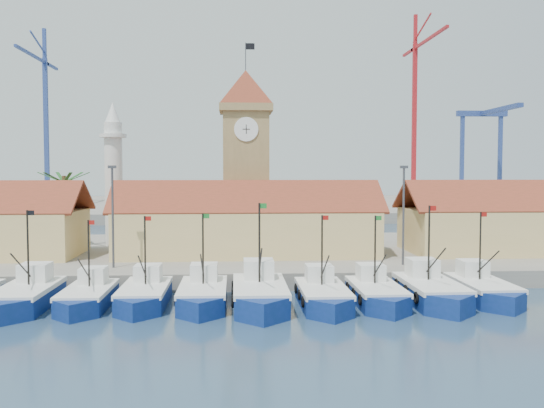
{
  "coord_description": "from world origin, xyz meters",
  "views": [
    {
      "loc": [
        -1.36,
        -41.86,
        10.13
      ],
      "look_at": [
        2.43,
        18.0,
        6.75
      ],
      "focal_mm": 40.0,
      "sensor_mm": 36.0,
      "label": 1
    }
  ],
  "objects": [
    {
      "name": "gantry",
      "position": [
        62.0,
        106.65,
        20.04
      ],
      "size": [
        13.0,
        22.0,
        23.2
      ],
      "color": "navy",
      "rests_on": "terminal"
    },
    {
      "name": "boat_4",
      "position": [
        -3.69,
        2.83,
        0.75
      ],
      "size": [
        3.5,
        9.59,
        7.26
      ],
      "color": "navy",
      "rests_on": "ground"
    },
    {
      "name": "boat_7",
      "position": [
        9.36,
        2.46,
        0.73
      ],
      "size": [
        3.4,
        9.33,
        7.06
      ],
      "color": "navy",
      "rests_on": "ground"
    },
    {
      "name": "boat_8",
      "position": [
        13.62,
        2.64,
        0.81
      ],
      "size": [
        3.78,
        10.35,
        7.83
      ],
      "color": "navy",
      "rests_on": "ground"
    },
    {
      "name": "palm_tree",
      "position": [
        -20.0,
        26.0,
        6.25
      ],
      "size": [
        5.6,
        5.03,
        8.39
      ],
      "color": "brown",
      "rests_on": "quay"
    },
    {
      "name": "hall_center",
      "position": [
        0.0,
        20.0,
        3.99
      ],
      "size": [
        27.04,
        10.13,
        7.61
      ],
      "color": "#DEBC79",
      "rests_on": "quay"
    },
    {
      "name": "boat_5",
      "position": [
        0.54,
        2.18,
        0.84
      ],
      "size": [
        3.91,
        10.72,
        8.11
      ],
      "color": "navy",
      "rests_on": "ground"
    },
    {
      "name": "boat_2",
      "position": [
        -12.17,
        2.88,
        0.7
      ],
      "size": [
        3.27,
        8.97,
        6.78
      ],
      "color": "navy",
      "rests_on": "ground"
    },
    {
      "name": "boat_9",
      "position": [
        17.93,
        3.32,
        0.75
      ],
      "size": [
        3.49,
        9.56,
        7.23
      ],
      "color": "navy",
      "rests_on": "ground"
    },
    {
      "name": "boat_1",
      "position": [
        -16.62,
        2.89,
        0.78
      ],
      "size": [
        3.65,
        10.01,
        7.57
      ],
      "color": "navy",
      "rests_on": "ground"
    },
    {
      "name": "boat_3",
      "position": [
        -8.05,
        3.14,
        0.73
      ],
      "size": [
        3.4,
        9.32,
        7.06
      ],
      "color": "navy",
      "rests_on": "ground"
    },
    {
      "name": "terminal",
      "position": [
        0.0,
        110.0,
        1.0
      ],
      "size": [
        240.0,
        80.0,
        2.0
      ],
      "primitive_type": "cube",
      "color": "gray",
      "rests_on": "ground"
    },
    {
      "name": "clock_tower",
      "position": [
        0.0,
        26.0,
        11.96
      ],
      "size": [
        5.8,
        5.8,
        22.7
      ],
      "color": "#A18552",
      "rests_on": "quay"
    },
    {
      "name": "ground",
      "position": [
        0.0,
        0.0,
        0.0
      ],
      "size": [
        400.0,
        400.0,
        0.0
      ],
      "primitive_type": "plane",
      "color": "#1B2E4A",
      "rests_on": "ground"
    },
    {
      "name": "quay",
      "position": [
        0.0,
        24.0,
        0.75
      ],
      "size": [
        140.0,
        32.0,
        1.5
      ],
      "primitive_type": "cube",
      "color": "gray",
      "rests_on": "ground"
    },
    {
      "name": "minaret",
      "position": [
        -15.0,
        28.0,
        9.73
      ],
      "size": [
        3.0,
        3.0,
        16.3
      ],
      "color": "silver",
      "rests_on": "quay"
    },
    {
      "name": "boat_6",
      "position": [
        5.22,
        1.97,
        0.74
      ],
      "size": [
        3.45,
        9.45,
        7.15
      ],
      "color": "navy",
      "rests_on": "ground"
    },
    {
      "name": "lamp_posts",
      "position": [
        0.5,
        12.0,
        6.48
      ],
      "size": [
        80.7,
        0.25,
        9.03
      ],
      "color": "#3F3F44",
      "rests_on": "quay"
    },
    {
      "name": "crane_blue_near",
      "position": [
        -46.49,
        106.98,
        25.02
      ],
      "size": [
        1.0,
        29.8,
        41.91
      ],
      "color": "navy",
      "rests_on": "terminal"
    },
    {
      "name": "crane_red_right",
      "position": [
        42.94,
        103.71,
        27.41
      ],
      "size": [
        1.0,
        32.52,
        45.83
      ],
      "color": "#B31B20",
      "rests_on": "terminal"
    }
  ]
}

